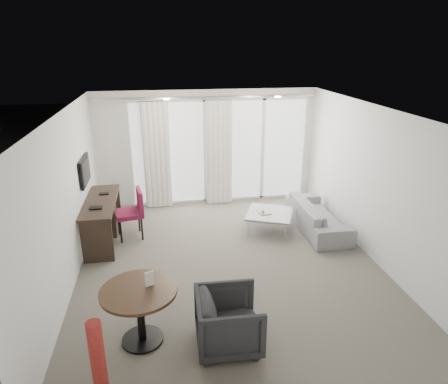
{
  "coord_description": "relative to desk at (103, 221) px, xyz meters",
  "views": [
    {
      "loc": [
        -1.05,
        -5.86,
        3.56
      ],
      "look_at": [
        0.0,
        0.6,
        1.1
      ],
      "focal_mm": 32.0,
      "sensor_mm": 36.0,
      "label": 1
    }
  ],
  "objects": [
    {
      "name": "floor",
      "position": [
        2.21,
        -1.25,
        -0.41
      ],
      "size": [
        5.0,
        6.0,
        0.0
      ],
      "primitive_type": "cube",
      "color": "#5E594E",
      "rests_on": "ground"
    },
    {
      "name": "ceiling",
      "position": [
        2.21,
        -1.25,
        2.19
      ],
      "size": [
        5.0,
        6.0,
        0.0
      ],
      "primitive_type": "cube",
      "color": "white",
      "rests_on": "ground"
    },
    {
      "name": "wall_left",
      "position": [
        -0.29,
        -1.25,
        0.89
      ],
      "size": [
        0.0,
        6.0,
        2.6
      ],
      "primitive_type": "cube",
      "color": "silver",
      "rests_on": "ground"
    },
    {
      "name": "wall_right",
      "position": [
        4.71,
        -1.25,
        0.89
      ],
      "size": [
        0.0,
        6.0,
        2.6
      ],
      "primitive_type": "cube",
      "color": "silver",
      "rests_on": "ground"
    },
    {
      "name": "wall_front",
      "position": [
        2.21,
        -4.25,
        0.89
      ],
      "size": [
        5.0,
        0.0,
        2.6
      ],
      "primitive_type": "cube",
      "color": "silver",
      "rests_on": "ground"
    },
    {
      "name": "window_panel",
      "position": [
        2.51,
        1.73,
        0.79
      ],
      "size": [
        4.0,
        0.02,
        2.38
      ],
      "primitive_type": null,
      "color": "white",
      "rests_on": "ground"
    },
    {
      "name": "window_frame",
      "position": [
        2.51,
        1.72,
        0.79
      ],
      "size": [
        4.1,
        0.06,
        2.44
      ],
      "primitive_type": null,
      "color": "white",
      "rests_on": "ground"
    },
    {
      "name": "curtain_left",
      "position": [
        1.06,
        1.57,
        0.79
      ],
      "size": [
        0.6,
        0.2,
        2.38
      ],
      "primitive_type": null,
      "color": "white",
      "rests_on": "ground"
    },
    {
      "name": "curtain_right",
      "position": [
        2.46,
        1.57,
        0.79
      ],
      "size": [
        0.6,
        0.2,
        2.38
      ],
      "primitive_type": null,
      "color": "white",
      "rests_on": "ground"
    },
    {
      "name": "curtain_track",
      "position": [
        2.21,
        1.57,
        2.04
      ],
      "size": [
        4.8,
        0.04,
        0.04
      ],
      "primitive_type": null,
      "color": "#B2B2B7",
      "rests_on": "ceiling"
    },
    {
      "name": "downlight_a",
      "position": [
        1.31,
        0.35,
        2.18
      ],
      "size": [
        0.12,
        0.12,
        0.02
      ],
      "primitive_type": "cylinder",
      "color": "#FFE0B2",
      "rests_on": "ceiling"
    },
    {
      "name": "downlight_b",
      "position": [
        3.41,
        0.35,
        2.18
      ],
      "size": [
        0.12,
        0.12,
        0.02
      ],
      "primitive_type": "cylinder",
      "color": "#FFE0B2",
      "rests_on": "ceiling"
    },
    {
      "name": "desk",
      "position": [
        0.0,
        0.0,
        0.0
      ],
      "size": [
        0.54,
        1.74,
        0.82
      ],
      "primitive_type": null,
      "color": "black",
      "rests_on": "floor"
    },
    {
      "name": "tv",
      "position": [
        -0.25,
        0.2,
        0.94
      ],
      "size": [
        0.05,
        0.8,
        0.5
      ],
      "primitive_type": null,
      "color": "black",
      "rests_on": "wall_left"
    },
    {
      "name": "desk_chair",
      "position": [
        0.49,
        0.07,
        0.07
      ],
      "size": [
        0.6,
        0.58,
        0.96
      ],
      "primitive_type": null,
      "rotation": [
        0.0,
        0.0,
        0.18
      ],
      "color": "maroon",
      "rests_on": "floor"
    },
    {
      "name": "round_table",
      "position": [
        0.79,
        -2.9,
        -0.03
      ],
      "size": [
        1.24,
        1.24,
        0.76
      ],
      "primitive_type": null,
      "rotation": [
        0.0,
        0.0,
        0.41
      ],
      "color": "#3C2717",
      "rests_on": "floor"
    },
    {
      "name": "menu_card",
      "position": [
        0.93,
        -2.84,
        0.31
      ],
      "size": [
        0.11,
        0.05,
        0.19
      ],
      "primitive_type": null,
      "rotation": [
        0.0,
        0.0,
        0.35
      ],
      "color": "white",
      "rests_on": "round_table"
    },
    {
      "name": "red_lamp",
      "position": [
        0.45,
        -3.97,
        0.17
      ],
      "size": [
        0.24,
        0.24,
        1.16
      ],
      "primitive_type": "cylinder",
      "rotation": [
        0.0,
        0.0,
        0.05
      ],
      "color": "maroon",
      "rests_on": "floor"
    },
    {
      "name": "tub_armchair",
      "position": [
        1.86,
        -3.16,
        -0.05
      ],
      "size": [
        0.82,
        0.79,
        0.73
      ],
      "primitive_type": "imported",
      "rotation": [
        0.0,
        0.0,
        1.55
      ],
      "color": "#242527",
      "rests_on": "floor"
    },
    {
      "name": "coffee_table",
      "position": [
        3.22,
        -0.09,
        -0.21
      ],
      "size": [
        1.13,
        1.13,
        0.39
      ],
      "primitive_type": null,
      "rotation": [
        0.0,
        0.0,
        -0.4
      ],
      "color": "gray",
      "rests_on": "floor"
    },
    {
      "name": "remote",
      "position": [
        3.08,
        -0.08,
        -0.05
      ],
      "size": [
        0.1,
        0.18,
        0.02
      ],
      "primitive_type": null,
      "rotation": [
        0.0,
        0.0,
        -0.3
      ],
      "color": "black",
      "rests_on": "coffee_table"
    },
    {
      "name": "magazine",
      "position": [
        3.11,
        -0.05,
        -0.05
      ],
      "size": [
        0.25,
        0.29,
        0.01
      ],
      "primitive_type": null,
      "rotation": [
        0.0,
        0.0,
        0.17
      ],
      "color": "gray",
      "rests_on": "coffee_table"
    },
    {
      "name": "sofa",
      "position": [
        4.2,
        -0.15,
        -0.13
      ],
      "size": [
        0.76,
        1.94,
        0.57
      ],
      "primitive_type": "imported",
      "rotation": [
        0.0,
        0.0,
        1.57
      ],
      "color": "gray",
      "rests_on": "floor"
    },
    {
      "name": "terrace_slab",
      "position": [
        2.51,
        3.25,
        -0.47
      ],
      "size": [
        5.6,
        3.0,
        0.12
      ],
      "primitive_type": "cube",
      "color": "#4D4D50",
      "rests_on": "ground"
    },
    {
      "name": "rattan_chair_a",
      "position": [
        2.89,
        3.55,
        0.03
      ],
      "size": [
        0.66,
        0.66,
        0.88
      ],
      "primitive_type": null,
      "rotation": [
        0.0,
        0.0,
        -0.11
      ],
      "color": "brown",
      "rests_on": "terrace_slab"
    },
    {
      "name": "rattan_chair_b",
      "position": [
        3.72,
        3.37,
        0.0
      ],
      "size": [
        0.59,
        0.59,
        0.82
      ],
      "primitive_type": null,
      "rotation": [
        0.0,
        0.0,
        -0.06
      ],
      "color": "brown",
      "rests_on": "terrace_slab"
    },
    {
      "name": "rattan_table",
      "position": [
        3.27,
        2.81,
        -0.18
      ],
      "size": [
        0.48,
        0.48,
        0.45
      ],
      "primitive_type": null,
      "rotation": [
        0.0,
        0.0,
        -0.05
      ],
      "color": "brown",
      "rests_on": "terrace_slab"
    },
    {
      "name": "balustrade",
      "position": [
        2.51,
        4.7,
        0.09
      ],
      "size": [
        5.5,
        0.06,
        1.05
      ],
      "primitive_type": null,
      "color": "#B2B2B7",
      "rests_on": "terrace_slab"
    }
  ]
}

